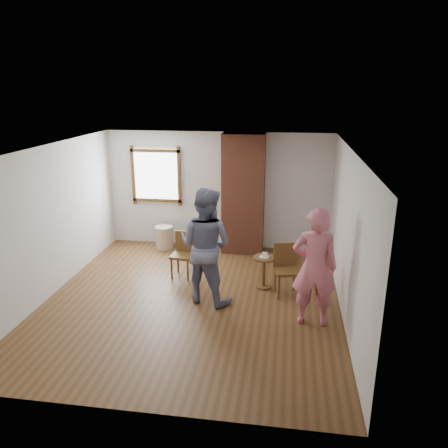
{
  "coord_description": "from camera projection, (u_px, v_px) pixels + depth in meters",
  "views": [
    {
      "loc": [
        1.54,
        -6.64,
        3.55
      ],
      "look_at": [
        0.43,
        0.8,
        1.15
      ],
      "focal_mm": 35.0,
      "sensor_mm": 36.0,
      "label": 1
    }
  ],
  "objects": [
    {
      "name": "ground",
      "position": [
        193.0,
        300.0,
        7.55
      ],
      "size": [
        5.5,
        5.5,
        0.0
      ],
      "primitive_type": "plane",
      "color": "brown",
      "rests_on": "ground"
    },
    {
      "name": "room_shell",
      "position": [
        195.0,
        190.0,
        7.58
      ],
      "size": [
        5.04,
        5.52,
        2.62
      ],
      "color": "silver",
      "rests_on": "ground"
    },
    {
      "name": "brick_chimney",
      "position": [
        243.0,
        194.0,
        9.43
      ],
      "size": [
        0.9,
        0.5,
        2.6
      ],
      "primitive_type": "cube",
      "color": "#994E36",
      "rests_on": "ground"
    },
    {
      "name": "stoneware_crock",
      "position": [
        164.0,
        237.0,
        9.9
      ],
      "size": [
        0.4,
        0.4,
        0.51
      ],
      "primitive_type": "cylinder",
      "rotation": [
        0.0,
        0.0,
        0.01
      ],
      "color": "#C6B28F",
      "rests_on": "ground"
    },
    {
      "name": "dark_pot",
      "position": [
        203.0,
        258.0,
        9.2
      ],
      "size": [
        0.16,
        0.16,
        0.15
      ],
      "primitive_type": "cylinder",
      "rotation": [
        0.0,
        0.0,
        -0.04
      ],
      "color": "black",
      "rests_on": "ground"
    },
    {
      "name": "dining_chair_left",
      "position": [
        184.0,
        252.0,
        8.41
      ],
      "size": [
        0.45,
        0.45,
        0.87
      ],
      "rotation": [
        0.0,
        0.0,
        -0.13
      ],
      "color": "brown",
      "rests_on": "ground"
    },
    {
      "name": "dining_chair_right",
      "position": [
        286.0,
        266.0,
        7.67
      ],
      "size": [
        0.5,
        0.5,
        0.91
      ],
      "rotation": [
        0.0,
        0.0,
        0.2
      ],
      "color": "brown",
      "rests_on": "ground"
    },
    {
      "name": "side_table",
      "position": [
        264.0,
        267.0,
        7.91
      ],
      "size": [
        0.4,
        0.4,
        0.6
      ],
      "color": "brown",
      "rests_on": "ground"
    },
    {
      "name": "cake_plate",
      "position": [
        264.0,
        257.0,
        7.85
      ],
      "size": [
        0.18,
        0.18,
        0.01
      ],
      "primitive_type": "cylinder",
      "color": "white",
      "rests_on": "side_table"
    },
    {
      "name": "cake_slice",
      "position": [
        265.0,
        255.0,
        7.84
      ],
      "size": [
        0.08,
        0.07,
        0.06
      ],
      "primitive_type": "cube",
      "color": "white",
      "rests_on": "cake_plate"
    },
    {
      "name": "man",
      "position": [
        205.0,
        246.0,
        7.28
      ],
      "size": [
        1.16,
        1.02,
        1.99
      ],
      "primitive_type": "imported",
      "rotation": [
        0.0,
        0.0,
        2.81
      ],
      "color": "#15163A",
      "rests_on": "ground"
    },
    {
      "name": "person_pink",
      "position": [
        314.0,
        267.0,
        6.55
      ],
      "size": [
        0.69,
        0.45,
        1.87
      ],
      "primitive_type": "imported",
      "rotation": [
        0.0,
        0.0,
        3.13
      ],
      "color": "#D2697A",
      "rests_on": "ground"
    }
  ]
}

